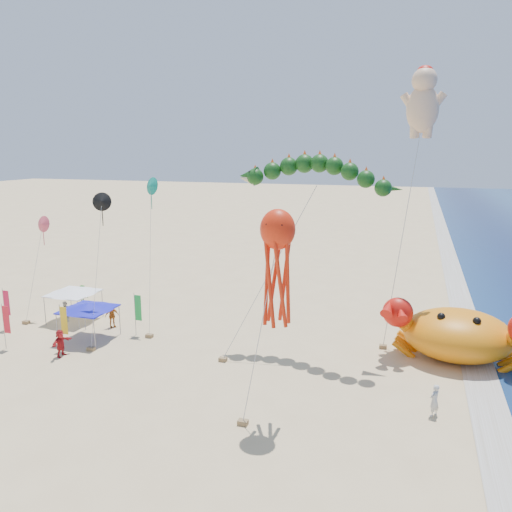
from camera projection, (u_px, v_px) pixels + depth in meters
The scene contains 11 objects.
ground at pixel (277, 366), 31.27m from camera, with size 320.00×320.00×0.00m, color #D1B784.
foam_strip at pixel (485, 394), 27.66m from camera, with size 320.00×320.00×0.00m, color silver.
crab_inflatable at pixel (458, 333), 31.83m from camera, with size 9.20×6.29×4.03m.
dragon_kite at pixel (315, 178), 31.57m from camera, with size 10.31×5.23×12.62m.
cherub_kite at pixel (423, 101), 33.22m from camera, with size 2.83×4.52×18.69m.
octopus_kite at pixel (277, 259), 23.65m from camera, with size 2.42×2.23×10.59m.
canopy_blue at pixel (88, 306), 35.12m from camera, with size 3.59×3.59×2.71m.
canopy_white at pixel (73, 291), 39.03m from camera, with size 3.62×3.62×2.71m.
feather_flags at pixel (54, 314), 34.93m from camera, with size 10.49×5.00×3.20m.
beachgoers at pixel (101, 323), 36.34m from camera, with size 29.87×11.42×1.83m.
small_kites at pixel (96, 218), 36.48m from camera, with size 10.85×6.36×11.34m.
Camera 1 is at (7.73, -28.10, 13.31)m, focal length 35.00 mm.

